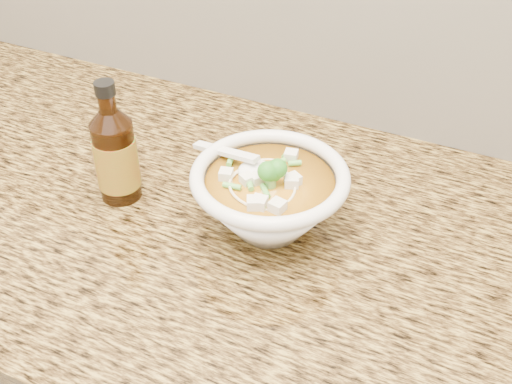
% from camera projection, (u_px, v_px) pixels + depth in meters
% --- Properties ---
extents(counter_slab, '(4.00, 0.68, 0.04)m').
position_uv_depth(counter_slab, '(235.00, 228.00, 0.91)').
color(counter_slab, olive).
rests_on(counter_slab, cabinet).
extents(soup_bowl, '(0.24, 0.21, 0.12)m').
position_uv_depth(soup_bowl, '(269.00, 199.00, 0.85)').
color(soup_bowl, white).
rests_on(soup_bowl, counter_slab).
extents(hot_sauce_bottle, '(0.08, 0.08, 0.19)m').
position_uv_depth(hot_sauce_bottle, '(116.00, 156.00, 0.90)').
color(hot_sauce_bottle, black).
rests_on(hot_sauce_bottle, counter_slab).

